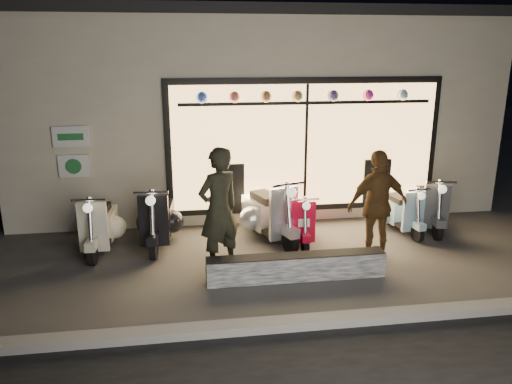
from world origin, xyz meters
TOP-DOWN VIEW (x-y plane):
  - ground at (0.00, 0.00)m, footprint 40.00×40.00m
  - kerb at (0.00, -2.00)m, footprint 40.00×0.25m
  - shop_building at (0.00, 4.98)m, footprint 10.20×6.23m
  - graffiti_barrier at (0.05, -0.65)m, footprint 2.73×0.28m
  - scooter_silver at (-0.10, 1.17)m, footprint 0.87×1.64m
  - scooter_red at (0.45, 0.97)m, footprint 0.44×1.30m
  - scooter_black at (-2.07, 1.23)m, footprint 0.57×1.56m
  - scooter_cream at (-3.07, 1.11)m, footprint 0.51×1.47m
  - scooter_blue at (2.50, 1.22)m, footprint 0.52×1.32m
  - scooter_grey at (3.12, 1.31)m, footprint 0.65×1.48m
  - man at (-1.07, -0.09)m, footprint 0.86×0.78m
  - woman at (1.56, 0.00)m, footprint 1.13×0.61m

SIDE VIEW (x-z plane):
  - ground at x=0.00m, z-range 0.00..0.00m
  - kerb at x=0.00m, z-range 0.00..0.12m
  - graffiti_barrier at x=0.05m, z-range 0.00..0.40m
  - scooter_red at x=0.45m, z-range -0.09..0.84m
  - scooter_blue at x=2.50m, z-range -0.09..0.85m
  - scooter_grey at x=3.12m, z-range -0.10..0.95m
  - scooter_cream at x=-3.07m, z-range -0.10..0.95m
  - scooter_black at x=-2.07m, z-range -0.11..1.00m
  - scooter_silver at x=-0.10m, z-range -0.12..1.06m
  - woman at x=1.56m, z-range 0.00..1.84m
  - man at x=-1.07m, z-range 0.00..1.98m
  - shop_building at x=0.00m, z-range 0.00..4.20m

